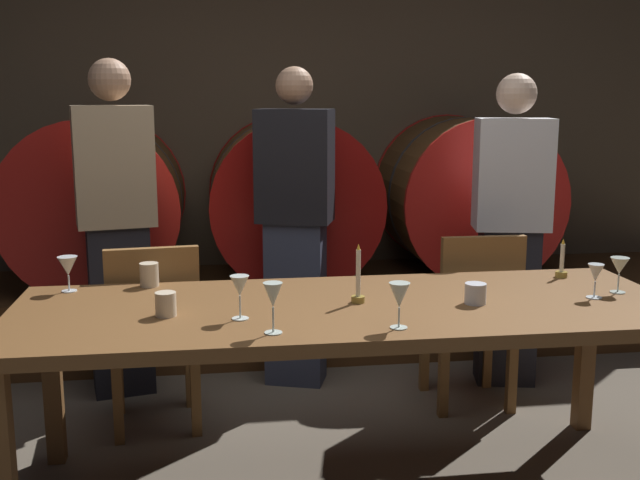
{
  "coord_description": "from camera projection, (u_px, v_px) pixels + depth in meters",
  "views": [
    {
      "loc": [
        -0.44,
        -2.44,
        1.52
      ],
      "look_at": [
        -0.04,
        0.39,
        0.97
      ],
      "focal_mm": 42.57,
      "sensor_mm": 36.0,
      "label": 1
    }
  ],
  "objects": [
    {
      "name": "wine_glass_left",
      "position": [
        240.0,
        287.0,
        2.64
      ],
      "size": [
        0.07,
        0.07,
        0.16
      ],
      "color": "silver",
      "rests_on": "dining_table"
    },
    {
      "name": "guest_right",
      "position": [
        510.0,
        229.0,
        3.96
      ],
      "size": [
        0.42,
        0.31,
        1.63
      ],
      "rotation": [
        0.0,
        0.0,
        2.94
      ],
      "color": "black",
      "rests_on": "ground"
    },
    {
      "name": "wine_barrel_right",
      "position": [
        465.0,
        196.0,
        4.7
      ],
      "size": [
        0.98,
        0.85,
        0.98
      ],
      "color": "#513319",
      "rests_on": "barrel_shelf"
    },
    {
      "name": "wine_glass_far_right",
      "position": [
        619.0,
        267.0,
        3.0
      ],
      "size": [
        0.07,
        0.07,
        0.14
      ],
      "color": "silver",
      "rests_on": "dining_table"
    },
    {
      "name": "wine_glass_center_left",
      "position": [
        273.0,
        297.0,
        2.48
      ],
      "size": [
        0.07,
        0.07,
        0.17
      ],
      "color": "silver",
      "rests_on": "dining_table"
    },
    {
      "name": "wine_glass_far_left",
      "position": [
        68.0,
        267.0,
        3.02
      ],
      "size": [
        0.08,
        0.08,
        0.14
      ],
      "color": "white",
      "rests_on": "dining_table"
    },
    {
      "name": "candle_right",
      "position": [
        562.0,
        267.0,
        3.27
      ],
      "size": [
        0.05,
        0.05,
        0.17
      ],
      "color": "olive",
      "rests_on": "dining_table"
    },
    {
      "name": "cup_center_right",
      "position": [
        475.0,
        294.0,
        2.85
      ],
      "size": [
        0.08,
        0.08,
        0.08
      ],
      "primitive_type": "cylinder",
      "color": "silver",
      "rests_on": "dining_table"
    },
    {
      "name": "chair_left",
      "position": [
        154.0,
        329.0,
        3.41
      ],
      "size": [
        0.44,
        0.44,
        0.88
      ],
      "rotation": [
        0.0,
        0.0,
        3.25
      ],
      "color": "brown",
      "rests_on": "ground"
    },
    {
      "name": "guest_center",
      "position": [
        295.0,
        226.0,
        3.95
      ],
      "size": [
        0.44,
        0.35,
        1.67
      ],
      "rotation": [
        0.0,
        0.0,
        2.82
      ],
      "color": "#33384C",
      "rests_on": "ground"
    },
    {
      "name": "back_wall",
      "position": [
        279.0,
        129.0,
        5.01
      ],
      "size": [
        6.06,
        0.24,
        2.61
      ],
      "primitive_type": "cube",
      "color": "brown",
      "rests_on": "ground"
    },
    {
      "name": "chair_right",
      "position": [
        473.0,
        312.0,
        3.68
      ],
      "size": [
        0.4,
        0.4,
        0.88
      ],
      "rotation": [
        0.0,
        0.0,
        3.13
      ],
      "color": "brown",
      "rests_on": "ground"
    },
    {
      "name": "wine_barrel_center",
      "position": [
        291.0,
        199.0,
        4.55
      ],
      "size": [
        0.98,
        0.85,
        0.98
      ],
      "color": "brown",
      "rests_on": "barrel_shelf"
    },
    {
      "name": "guest_left",
      "position": [
        117.0,
        227.0,
        3.81
      ],
      "size": [
        0.42,
        0.31,
        1.7
      ],
      "rotation": [
        0.0,
        0.0,
        3.35
      ],
      "color": "black",
      "rests_on": "ground"
    },
    {
      "name": "wine_barrel_left",
      "position": [
        98.0,
        203.0,
        4.4
      ],
      "size": [
        0.98,
        0.85,
        0.98
      ],
      "color": "brown",
      "rests_on": "barrel_shelf"
    },
    {
      "name": "candle_left",
      "position": [
        358.0,
        286.0,
        2.86
      ],
      "size": [
        0.05,
        0.05,
        0.23
      ],
      "color": "olive",
      "rests_on": "dining_table"
    },
    {
      "name": "wine_glass_center_right",
      "position": [
        399.0,
        296.0,
        2.54
      ],
      "size": [
        0.07,
        0.07,
        0.16
      ],
      "color": "silver",
      "rests_on": "dining_table"
    },
    {
      "name": "cup_center_left",
      "position": [
        166.0,
        304.0,
        2.69
      ],
      "size": [
        0.07,
        0.07,
        0.09
      ],
      "primitive_type": "cylinder",
      "color": "beige",
      "rests_on": "dining_table"
    },
    {
      "name": "dining_table",
      "position": [
        348.0,
        321.0,
        2.87
      ],
      "size": [
        2.51,
        0.89,
        0.75
      ],
      "color": "brown",
      "rests_on": "ground"
    },
    {
      "name": "barrel_shelf",
      "position": [
        289.0,
        311.0,
        4.68
      ],
      "size": [
        5.46,
        0.9,
        0.42
      ],
      "primitive_type": "cube",
      "color": "#4C2D16",
      "rests_on": "ground"
    },
    {
      "name": "cup_far_left",
      "position": [
        149.0,
        275.0,
        3.12
      ],
      "size": [
        0.08,
        0.08,
        0.1
      ],
      "primitive_type": "cylinder",
      "color": "beige",
      "rests_on": "dining_table"
    },
    {
      "name": "wine_glass_right",
      "position": [
        596.0,
        274.0,
        2.92
      ],
      "size": [
        0.06,
        0.06,
        0.13
      ],
      "color": "white",
      "rests_on": "dining_table"
    }
  ]
}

